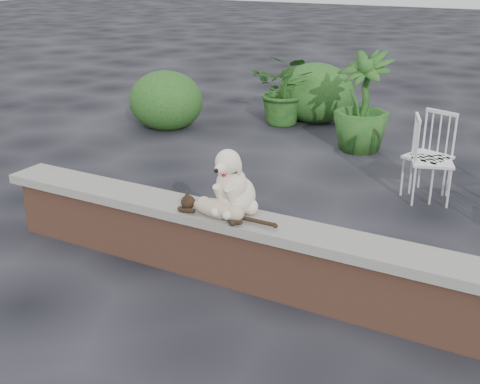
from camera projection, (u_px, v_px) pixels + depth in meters
The scene contains 10 objects.
ground at pixel (322, 303), 4.63m from camera, with size 60.00×60.00×0.00m, color black.
brick_wall at pixel (323, 275), 4.54m from camera, with size 6.00×0.30×0.50m, color brown.
capstone at pixel (325, 241), 4.44m from camera, with size 6.20×0.40×0.08m, color slate.
dog at pixel (236, 179), 4.71m from camera, with size 0.38×0.49×0.57m, color beige, non-canonical shape.
cat at pixel (218, 208), 4.70m from camera, with size 1.01×0.24×0.17m, color tan, non-canonical shape.
chair_e at pixel (432, 160), 6.43m from camera, with size 0.56×0.56×0.94m, color white, non-canonical shape.
chair_b at pixel (428, 156), 6.56m from camera, with size 0.56×0.56×0.94m, color white, non-canonical shape.
potted_plant_a at pixel (286, 89), 9.42m from camera, with size 1.00×0.87×1.11m, color #14481A.
potted_plant_b at pixel (362, 102), 8.07m from camera, with size 0.76×0.76×1.35m, color #14481A.
shrubbery at pixel (260, 97), 9.55m from camera, with size 3.08×2.63×0.98m.
Camera 1 is at (1.38, -3.81, 2.49)m, focal length 44.95 mm.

